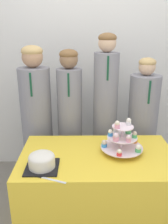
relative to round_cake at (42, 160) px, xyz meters
name	(u,v)px	position (x,y,z in m)	size (l,w,h in m)	color
wall_back	(92,59)	(0.41, 1.35, 0.54)	(9.00, 0.06, 2.70)	silver
table	(97,194)	(0.41, 0.18, -0.43)	(1.23, 0.71, 0.75)	yellow
round_cake	(42,160)	(0.00, 0.00, 0.00)	(0.23, 0.23, 0.12)	black
cake_knife	(43,178)	(0.02, -0.12, -0.06)	(0.24, 0.11, 0.01)	silver
cupcake_stand	(122,139)	(0.60, 0.22, 0.06)	(0.34, 0.34, 0.28)	silver
student_0	(37,126)	(-0.18, 0.79, -0.07)	(0.31, 0.31, 1.54)	gray
student_1	(70,126)	(0.16, 0.79, -0.07)	(0.25, 0.26, 1.51)	gray
student_2	(105,119)	(0.52, 0.79, 0.00)	(0.24, 0.25, 1.65)	gray
student_3	(141,131)	(0.91, 0.79, -0.14)	(0.30, 0.31, 1.43)	gray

